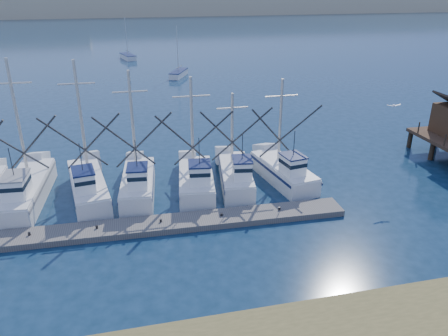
% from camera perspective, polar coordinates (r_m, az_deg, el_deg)
% --- Properties ---
extents(ground, '(500.00, 500.00, 0.00)m').
position_cam_1_polar(ground, '(25.41, 6.98, -12.40)').
color(ground, '#0B2033').
rests_on(ground, ground).
extents(floating_dock, '(30.69, 2.87, 0.41)m').
position_cam_1_polar(floating_dock, '(28.85, -14.22, -7.79)').
color(floating_dock, '#5D5853').
rests_on(floating_dock, ground).
extents(dune_ridge, '(360.00, 60.00, 10.00)m').
position_cam_1_polar(dune_ridge, '(229.58, -11.90, 20.46)').
color(dune_ridge, tan).
rests_on(dune_ridge, ground).
extents(trawler_fleet, '(30.27, 9.07, 10.01)m').
position_cam_1_polar(trawler_fleet, '(32.86, -15.86, -2.45)').
color(trawler_fleet, silver).
rests_on(trawler_fleet, ground).
extents(sailboat_near, '(3.82, 5.87, 8.10)m').
position_cam_1_polar(sailboat_near, '(74.39, -5.95, 12.17)').
color(sailboat_near, silver).
rests_on(sailboat_near, ground).
extents(sailboat_far, '(3.20, 5.92, 8.10)m').
position_cam_1_polar(sailboat_far, '(93.16, -12.43, 14.01)').
color(sailboat_far, silver).
rests_on(sailboat_far, ground).
extents(flying_gull, '(1.16, 0.21, 0.21)m').
position_cam_1_polar(flying_gull, '(35.54, 21.30, 7.61)').
color(flying_gull, white).
rests_on(flying_gull, ground).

